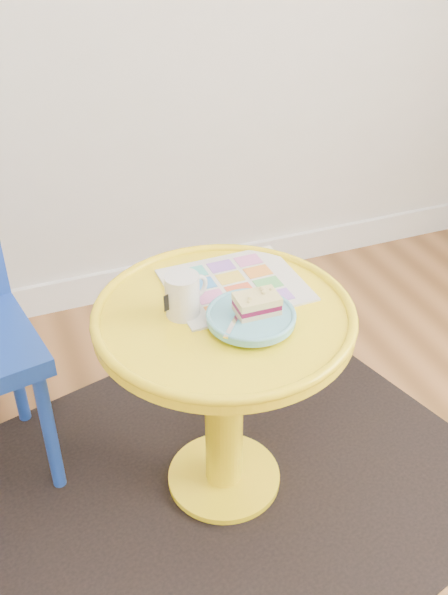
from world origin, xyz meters
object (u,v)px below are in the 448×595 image
object	(u,v)px
newspaper	(235,285)
mug	(183,294)
side_table	(224,367)
plate	(251,317)

from	to	relation	value
newspaper	mug	world-z (taller)	mug
newspaper	side_table	bearing A→B (deg)	-125.93
newspaper	plate	bearing A→B (deg)	-100.56
mug	plate	size ratio (longest dim) A/B	0.55
newspaper	mug	xyz separation A→B (m)	(-0.15, -0.06, 0.05)
side_table	newspaper	bearing A→B (deg)	55.08
newspaper	mug	bearing A→B (deg)	-158.18
newspaper	plate	xyz separation A→B (m)	(-0.03, -0.15, 0.02)
side_table	plate	size ratio (longest dim) A/B	3.04
side_table	plate	world-z (taller)	plate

